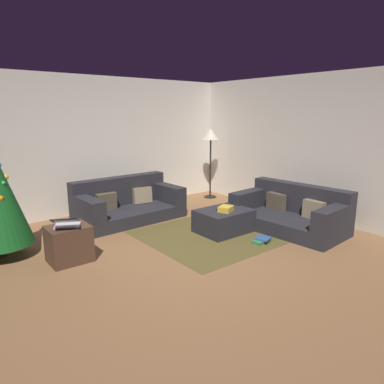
{
  "coord_description": "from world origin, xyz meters",
  "views": [
    {
      "loc": [
        -2.58,
        -3.37,
        1.92
      ],
      "look_at": [
        0.62,
        0.67,
        0.75
      ],
      "focal_mm": 32.81,
      "sensor_mm": 36.0,
      "label": 1
    }
  ],
  "objects_px": {
    "tv_remote": "(220,211)",
    "laptop": "(66,224)",
    "couch_left": "(127,204)",
    "ottoman": "(224,221)",
    "side_table": "(69,244)",
    "corner_lamp": "(211,139)",
    "gift_box": "(226,209)",
    "book_stack": "(262,240)",
    "couch_right": "(291,213)"
  },
  "relations": [
    {
      "from": "gift_box",
      "to": "book_stack",
      "type": "distance_m",
      "value": 0.76
    },
    {
      "from": "tv_remote",
      "to": "side_table",
      "type": "relative_size",
      "value": 0.31
    },
    {
      "from": "couch_left",
      "to": "tv_remote",
      "type": "distance_m",
      "value": 1.85
    },
    {
      "from": "couch_left",
      "to": "gift_box",
      "type": "height_order",
      "value": "couch_left"
    },
    {
      "from": "book_stack",
      "to": "corner_lamp",
      "type": "height_order",
      "value": "corner_lamp"
    },
    {
      "from": "couch_right",
      "to": "ottoman",
      "type": "relative_size",
      "value": 2.19
    },
    {
      "from": "couch_left",
      "to": "gift_box",
      "type": "distance_m",
      "value": 1.93
    },
    {
      "from": "laptop",
      "to": "corner_lamp",
      "type": "xyz_separation_m",
      "value": [
        3.85,
        1.6,
        0.8
      ]
    },
    {
      "from": "tv_remote",
      "to": "side_table",
      "type": "height_order",
      "value": "side_table"
    },
    {
      "from": "couch_left",
      "to": "tv_remote",
      "type": "xyz_separation_m",
      "value": [
        0.79,
        -1.67,
        0.1
      ]
    },
    {
      "from": "gift_box",
      "to": "tv_remote",
      "type": "bearing_deg",
      "value": 136.4
    },
    {
      "from": "couch_right",
      "to": "corner_lamp",
      "type": "relative_size",
      "value": 1.19
    },
    {
      "from": "laptop",
      "to": "corner_lamp",
      "type": "height_order",
      "value": "corner_lamp"
    },
    {
      "from": "side_table",
      "to": "book_stack",
      "type": "height_order",
      "value": "side_table"
    },
    {
      "from": "couch_right",
      "to": "gift_box",
      "type": "relative_size",
      "value": 8.07
    },
    {
      "from": "gift_box",
      "to": "side_table",
      "type": "relative_size",
      "value": 0.44
    },
    {
      "from": "couch_right",
      "to": "gift_box",
      "type": "height_order",
      "value": "couch_right"
    },
    {
      "from": "gift_box",
      "to": "laptop",
      "type": "bearing_deg",
      "value": 169.59
    },
    {
      "from": "ottoman",
      "to": "laptop",
      "type": "distance_m",
      "value": 2.48
    },
    {
      "from": "laptop",
      "to": "corner_lamp",
      "type": "relative_size",
      "value": 0.32
    },
    {
      "from": "gift_box",
      "to": "tv_remote",
      "type": "relative_size",
      "value": 1.44
    },
    {
      "from": "laptop",
      "to": "corner_lamp",
      "type": "bearing_deg",
      "value": 22.55
    },
    {
      "from": "gift_box",
      "to": "side_table",
      "type": "distance_m",
      "value": 2.42
    },
    {
      "from": "corner_lamp",
      "to": "laptop",
      "type": "bearing_deg",
      "value": -157.45
    },
    {
      "from": "couch_right",
      "to": "gift_box",
      "type": "xyz_separation_m",
      "value": [
        -1.05,
        0.5,
        0.14
      ]
    },
    {
      "from": "tv_remote",
      "to": "laptop",
      "type": "height_order",
      "value": "laptop"
    },
    {
      "from": "book_stack",
      "to": "corner_lamp",
      "type": "relative_size",
      "value": 0.2
    },
    {
      "from": "ottoman",
      "to": "side_table",
      "type": "height_order",
      "value": "side_table"
    },
    {
      "from": "couch_left",
      "to": "side_table",
      "type": "xyz_separation_m",
      "value": [
        -1.51,
        -1.23,
        -0.04
      ]
    },
    {
      "from": "couch_right",
      "to": "book_stack",
      "type": "distance_m",
      "value": 0.94
    },
    {
      "from": "tv_remote",
      "to": "corner_lamp",
      "type": "relative_size",
      "value": 0.1
    },
    {
      "from": "couch_right",
      "to": "tv_remote",
      "type": "distance_m",
      "value": 1.25
    },
    {
      "from": "corner_lamp",
      "to": "tv_remote",
      "type": "bearing_deg",
      "value": -127.54
    },
    {
      "from": "corner_lamp",
      "to": "couch_right",
      "type": "bearing_deg",
      "value": -99.17
    },
    {
      "from": "gift_box",
      "to": "corner_lamp",
      "type": "distance_m",
      "value": 2.67
    },
    {
      "from": "couch_left",
      "to": "gift_box",
      "type": "xyz_separation_m",
      "value": [
        0.85,
        -1.73,
        0.14
      ]
    },
    {
      "from": "laptop",
      "to": "tv_remote",
      "type": "bearing_deg",
      "value": -9.29
    },
    {
      "from": "ottoman",
      "to": "book_stack",
      "type": "distance_m",
      "value": 0.75
    },
    {
      "from": "ottoman",
      "to": "tv_remote",
      "type": "height_order",
      "value": "tv_remote"
    },
    {
      "from": "couch_left",
      "to": "corner_lamp",
      "type": "height_order",
      "value": "corner_lamp"
    },
    {
      "from": "couch_right",
      "to": "gift_box",
      "type": "distance_m",
      "value": 1.17
    },
    {
      "from": "couch_right",
      "to": "tv_remote",
      "type": "xyz_separation_m",
      "value": [
        -1.11,
        0.56,
        0.11
      ]
    },
    {
      "from": "couch_left",
      "to": "ottoman",
      "type": "relative_size",
      "value": 2.25
    },
    {
      "from": "couch_left",
      "to": "couch_right",
      "type": "relative_size",
      "value": 1.03
    },
    {
      "from": "couch_right",
      "to": "tv_remote",
      "type": "height_order",
      "value": "couch_right"
    },
    {
      "from": "gift_box",
      "to": "corner_lamp",
      "type": "xyz_separation_m",
      "value": [
        1.46,
        2.04,
        0.92
      ]
    },
    {
      "from": "tv_remote",
      "to": "laptop",
      "type": "distance_m",
      "value": 2.36
    },
    {
      "from": "side_table",
      "to": "corner_lamp",
      "type": "relative_size",
      "value": 0.33
    },
    {
      "from": "couch_right",
      "to": "laptop",
      "type": "relative_size",
      "value": 3.7
    },
    {
      "from": "ottoman",
      "to": "side_table",
      "type": "distance_m",
      "value": 2.44
    }
  ]
}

